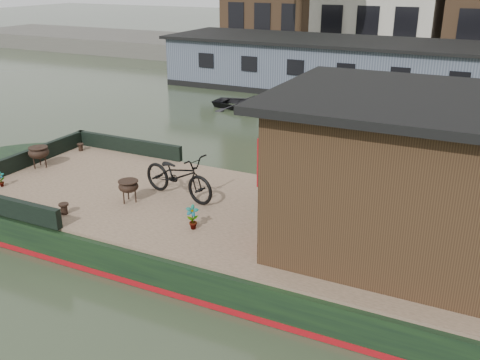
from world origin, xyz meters
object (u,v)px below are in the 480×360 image
at_px(bicycle, 178,175).
at_px(dinghy, 250,101).
at_px(potted_plant_a, 192,217).
at_px(cabin, 404,173).
at_px(brazier_front, 129,191).
at_px(brazier_rear, 39,157).

xyz_separation_m(bicycle, dinghy, (-2.88, 9.43, -0.80)).
height_order(potted_plant_a, dinghy, potted_plant_a).
relative_size(cabin, dinghy, 1.42).
height_order(brazier_front, brazier_rear, brazier_rear).
bearing_deg(potted_plant_a, brazier_rear, 166.06).
height_order(cabin, potted_plant_a, cabin).
distance_m(potted_plant_a, dinghy, 11.18).
relative_size(cabin, brazier_rear, 8.53).
xyz_separation_m(bicycle, brazier_front, (-0.72, -0.61, -0.23)).
height_order(bicycle, dinghy, bicycle).
relative_size(bicycle, brazier_front, 3.94).
bearing_deg(dinghy, brazier_rear, 173.90).
bearing_deg(brazier_front, brazier_rear, 166.82).
bearing_deg(brazier_rear, bicycle, -1.22).
xyz_separation_m(brazier_front, dinghy, (-2.17, 10.04, -0.57)).
bearing_deg(cabin, brazier_rear, 178.39).
bearing_deg(bicycle, potted_plant_a, -127.15).
xyz_separation_m(potted_plant_a, brazier_front, (-1.65, 0.45, 0.00)).
distance_m(potted_plant_a, brazier_front, 1.71).
bearing_deg(brazier_rear, potted_plant_a, -13.94).
xyz_separation_m(cabin, brazier_rear, (-7.79, 0.22, -0.99)).
relative_size(potted_plant_a, brazier_rear, 0.91).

